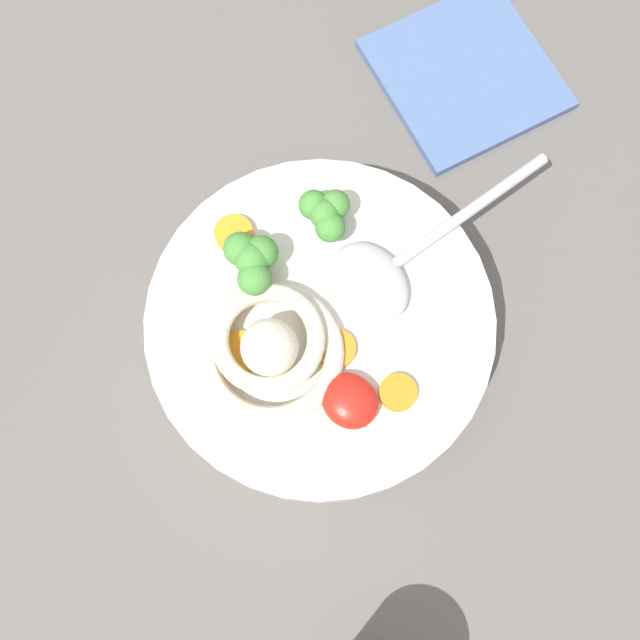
{
  "coord_description": "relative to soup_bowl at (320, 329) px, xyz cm",
  "views": [
    {
      "loc": [
        -11.06,
        8.22,
        57.16
      ],
      "look_at": [
        -2.11,
        -0.69,
        9.36
      ],
      "focal_mm": 42.19,
      "sensor_mm": 36.0,
      "label": 1
    }
  ],
  "objects": [
    {
      "name": "folded_napkin",
      "position": [
        7.08,
        -23.34,
        -2.3
      ],
      "size": [
        16.29,
        16.1,
        0.8
      ],
      "primitive_type": "cube",
      "rotation": [
        0.0,
        0.0,
        -0.3
      ],
      "color": "#4C6693",
      "rests_on": "table_slab"
    },
    {
      "name": "soup_spoon",
      "position": [
        -0.82,
        -5.4,
        3.33
      ],
      "size": [
        6.59,
        17.52,
        1.6
      ],
      "rotation": [
        0.0,
        0.0,
        4.56
      ],
      "color": "#B7B7BC",
      "rests_on": "soup_bowl"
    },
    {
      "name": "carrot_slice_extra_b",
      "position": [
        2.48,
        5.25,
        2.77
      ],
      "size": [
        2.83,
        2.83,
        0.48
      ],
      "primitive_type": "cylinder",
      "color": "orange",
      "rests_on": "soup_bowl"
    },
    {
      "name": "chili_sauce_dollop",
      "position": [
        -5.21,
        2.55,
        3.38
      ],
      "size": [
        3.78,
        3.41,
        1.7
      ],
      "primitive_type": "ellipsoid",
      "color": "red",
      "rests_on": "soup_bowl"
    },
    {
      "name": "carrot_slice_right",
      "position": [
        -6.96,
        -0.09,
        2.82
      ],
      "size": [
        2.44,
        2.44,
        0.59
      ],
      "primitive_type": "cylinder",
      "color": "orange",
      "rests_on": "soup_bowl"
    },
    {
      "name": "soup_bowl",
      "position": [
        0.0,
        0.0,
        0.0
      ],
      "size": [
        23.28,
        23.28,
        5.23
      ],
      "color": "silver",
      "rests_on": "table_slab"
    },
    {
      "name": "carrot_slice_beside_chili",
      "position": [
        8.3,
        -0.06,
        2.89
      ],
      "size": [
        2.6,
        2.6,
        0.73
      ],
      "primitive_type": "cylinder",
      "color": "orange",
      "rests_on": "soup_bowl"
    },
    {
      "name": "noodle_pile",
      "position": [
        0.7,
        3.79,
        3.83
      ],
      "size": [
        10.38,
        10.18,
        4.17
      ],
      "color": "beige",
      "rests_on": "soup_bowl"
    },
    {
      "name": "broccoli_floret_beside_noodles",
      "position": [
        5.48,
        0.88,
        4.72
      ],
      "size": [
        4.42,
        3.81,
        3.5
      ],
      "color": "#7A9E60",
      "rests_on": "soup_bowl"
    },
    {
      "name": "table_slab",
      "position": [
        2.11,
        0.69,
        -4.77
      ],
      "size": [
        112.51,
        112.51,
        4.13
      ],
      "primitive_type": "cube",
      "color": "#5B5651",
      "rests_on": "ground"
    },
    {
      "name": "broccoli_floret_near_spoon",
      "position": [
        4.53,
        -5.04,
        4.48
      ],
      "size": [
        3.94,
        3.39,
        3.12
      ],
      "color": "#7A9E60",
      "rests_on": "soup_bowl"
    },
    {
      "name": "carrot_slice_rear",
      "position": [
        -2.15,
        1.03,
        2.79
      ],
      "size": [
        2.61,
        2.61,
        0.52
      ],
      "primitive_type": "cylinder",
      "color": "orange",
      "rests_on": "soup_bowl"
    }
  ]
}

